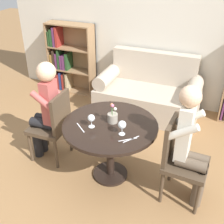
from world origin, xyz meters
TOP-DOWN VIEW (x-y plane):
  - ground_plane at (0.00, 0.00)m, footprint 16.00×16.00m
  - back_wall at (0.00, 2.01)m, footprint 5.20×0.05m
  - round_table at (0.00, 0.00)m, footprint 1.01×1.01m
  - couch at (0.00, 1.58)m, footprint 1.56×0.80m
  - bookshelf_left at (-1.59, 1.85)m, footprint 0.82×0.28m
  - chair_left at (-0.75, 0.05)m, footprint 0.43×0.43m
  - chair_right at (0.75, -0.01)m, footprint 0.44×0.44m
  - person_left at (-0.83, 0.05)m, footprint 0.42×0.35m
  - person_right at (0.84, -0.01)m, footprint 0.43×0.36m
  - wine_glass_left at (-0.16, -0.12)m, footprint 0.07×0.07m
  - wine_glass_right at (0.18, -0.12)m, footprint 0.08×0.08m
  - flower_vase at (0.01, 0.05)m, footprint 0.11×0.11m
  - knife_left_setting at (-0.26, -0.18)m, footprint 0.15×0.13m
  - fork_left_setting at (0.29, -0.17)m, footprint 0.12×0.16m
  - knife_right_setting at (0.26, -0.19)m, footprint 0.15×0.13m

SIDE VIEW (x-z plane):
  - ground_plane at x=0.00m, z-range 0.00..0.00m
  - couch at x=0.00m, z-range -0.15..0.77m
  - chair_left at x=-0.75m, z-range 0.04..0.94m
  - chair_right at x=0.75m, z-range 0.04..0.94m
  - bookshelf_left at x=-1.59m, z-range -0.05..1.18m
  - round_table at x=0.00m, z-range 0.23..0.93m
  - person_right at x=0.84m, z-range 0.04..1.32m
  - person_left at x=-0.83m, z-range 0.05..1.32m
  - knife_left_setting at x=-0.26m, z-range 0.70..0.71m
  - fork_left_setting at x=0.29m, z-range 0.70..0.71m
  - knife_right_setting at x=0.26m, z-range 0.70..0.71m
  - flower_vase at x=0.01m, z-range 0.66..0.88m
  - wine_glass_left at x=-0.16m, z-range 0.73..0.88m
  - wine_glass_right at x=0.18m, z-range 0.74..0.89m
  - back_wall at x=0.00m, z-range 0.00..2.70m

